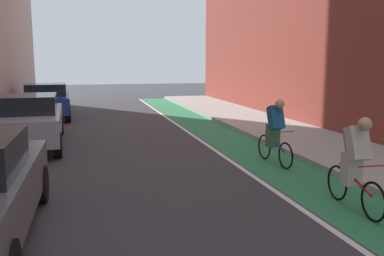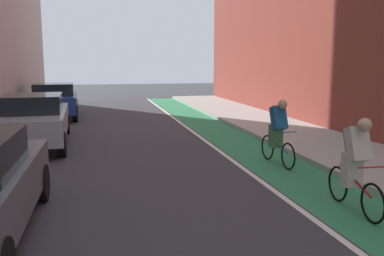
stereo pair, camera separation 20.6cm
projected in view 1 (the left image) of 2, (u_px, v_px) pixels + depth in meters
name	position (u px, v px, depth m)	size (l,w,h in m)	color
ground_plane	(151.00, 183.00, 8.53)	(77.16, 77.16, 0.00)	#38383D
bike_lane_paint	(255.00, 154.00, 11.21)	(1.60, 35.07, 0.00)	#2D8451
lane_divider_stripe	(223.00, 156.00, 10.99)	(0.12, 35.07, 0.00)	white
sidewalk_right	(329.00, 147.00, 11.76)	(2.91, 35.07, 0.14)	#A8A59E
parked_sedan_silver	(28.00, 120.00, 12.13)	(2.03, 4.79, 1.53)	#9EA0A8
parked_sedan_blue	(47.00, 101.00, 18.19)	(2.08, 4.38, 1.53)	navy
cyclist_trailing	(355.00, 161.00, 6.90)	(0.48, 1.69, 1.60)	black
cyclist_far	(275.00, 130.00, 10.05)	(0.48, 1.68, 1.60)	black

